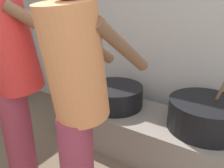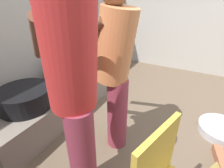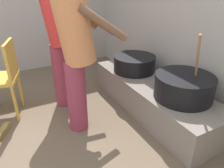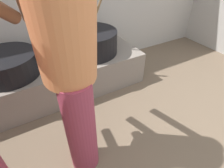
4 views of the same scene
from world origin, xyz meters
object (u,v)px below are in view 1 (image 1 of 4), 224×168
(cooking_pot_secondary, at_px, (115,96))
(cook_in_orange_shirt, at_px, (77,94))
(cooking_pot_main, at_px, (205,115))
(cook_in_red_shirt, at_px, (13,68))

(cooking_pot_secondary, height_order, cook_in_orange_shirt, cook_in_orange_shirt)
(cook_in_orange_shirt, bearing_deg, cooking_pot_main, 61.44)
(cook_in_orange_shirt, bearing_deg, cooking_pot_secondary, 110.50)
(cooking_pot_secondary, distance_m, cook_in_orange_shirt, 1.03)
(cooking_pot_main, distance_m, cooking_pot_secondary, 0.84)
(cook_in_red_shirt, height_order, cook_in_orange_shirt, cook_in_red_shirt)
(cooking_pot_secondary, height_order, cook_in_red_shirt, cook_in_red_shirt)
(cook_in_red_shirt, bearing_deg, cooking_pot_secondary, 76.52)
(cook_in_red_shirt, bearing_deg, cook_in_orange_shirt, 0.47)
(cooking_pot_main, distance_m, cook_in_orange_shirt, 1.13)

